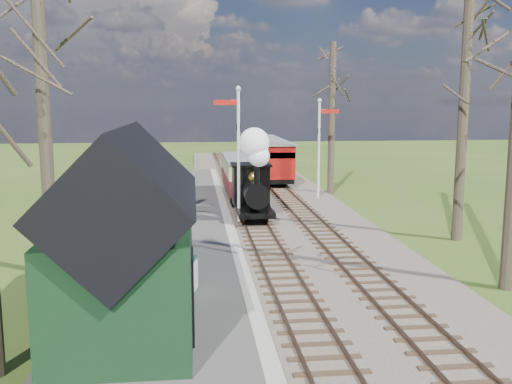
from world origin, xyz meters
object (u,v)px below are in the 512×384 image
(coach, at_px, (242,175))
(red_carriage_b, at_px, (263,154))
(red_carriage_a, at_px, (273,161))
(person, at_px, (186,267))
(locomotive, at_px, (253,180))
(sign_board, at_px, (194,275))
(bench, at_px, (166,315))
(semaphore_far, at_px, (320,141))
(station_shed, at_px, (128,241))
(semaphore_near, at_px, (237,145))

(coach, bearing_deg, red_carriage_b, 77.11)
(red_carriage_a, bearing_deg, person, -103.99)
(locomotive, bearing_deg, red_carriage_b, 81.47)
(sign_board, bearing_deg, locomotive, 75.14)
(red_carriage_a, distance_m, bench, 25.64)
(locomotive, bearing_deg, sign_board, -104.86)
(semaphore_far, distance_m, sign_board, 17.63)
(station_shed, relative_size, semaphore_near, 1.01)
(coach, distance_m, red_carriage_a, 6.41)
(sign_board, height_order, bench, sign_board)
(semaphore_far, height_order, sign_board, semaphore_far)
(coach, relative_size, red_carriage_a, 1.23)
(semaphore_far, bearing_deg, person, -114.63)
(coach, distance_m, sign_board, 16.62)
(station_shed, distance_m, red_carriage_a, 25.29)
(station_shed, height_order, semaphore_far, semaphore_far)
(red_carriage_a, bearing_deg, station_shed, -105.83)
(station_shed, relative_size, red_carriage_b, 1.15)
(red_carriage_b, xyz_separation_m, sign_board, (-5.35, -27.73, -0.89))
(red_carriage_b, bearing_deg, semaphore_far, -81.47)
(bench, bearing_deg, semaphore_far, 67.25)
(station_shed, distance_m, sign_board, 3.04)
(coach, height_order, red_carriage_b, red_carriage_b)
(locomotive, bearing_deg, bench, -104.70)
(semaphore_near, relative_size, semaphore_far, 1.09)
(station_shed, bearing_deg, person, 56.25)
(person, bearing_deg, semaphore_near, -37.22)
(locomotive, relative_size, red_carriage_b, 0.77)
(person, bearing_deg, station_shed, 121.39)
(bench, height_order, person, person)
(coach, relative_size, sign_board, 6.69)
(station_shed, height_order, sign_board, station_shed)
(locomotive, bearing_deg, station_shed, -109.05)
(sign_board, bearing_deg, red_carriage_b, 79.08)
(semaphore_near, distance_m, red_carriage_a, 12.93)
(station_shed, distance_m, locomotive, 13.13)
(station_shed, bearing_deg, coach, 76.90)
(locomotive, xyz_separation_m, sign_board, (-2.74, -10.31, -1.26))
(locomotive, relative_size, person, 2.73)
(locomotive, distance_m, red_carriage_a, 12.21)
(semaphore_far, distance_m, locomotive, 7.24)
(red_carriage_a, height_order, person, red_carriage_a)
(coach, bearing_deg, red_carriage_a, 66.06)
(semaphore_far, height_order, bench, semaphore_far)
(semaphore_near, bearing_deg, red_carriage_a, 74.71)
(semaphore_near, bearing_deg, sign_board, -101.30)
(station_shed, relative_size, person, 4.07)
(semaphore_near, relative_size, person, 4.01)
(red_carriage_b, relative_size, sign_board, 5.42)
(coach, height_order, sign_board, coach)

